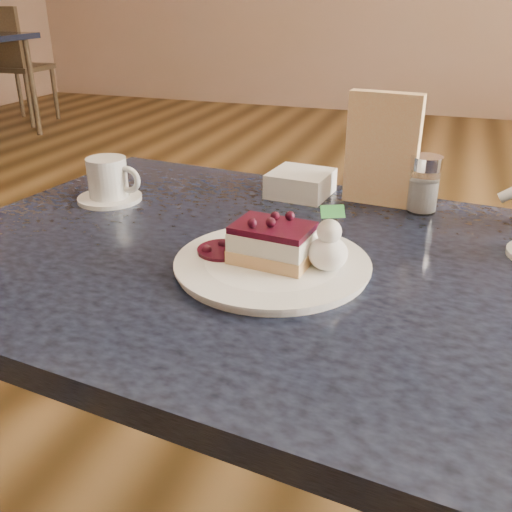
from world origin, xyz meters
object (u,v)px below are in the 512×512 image
(main_table, at_px, (284,299))
(dessert_plate, at_px, (272,265))
(cheesecake_slice, at_px, (273,243))
(coffee_set, at_px, (109,182))

(main_table, distance_m, dessert_plate, 0.09)
(main_table, bearing_deg, dessert_plate, -90.00)
(cheesecake_slice, bearing_deg, main_table, 90.00)
(main_table, distance_m, cheesecake_slice, 0.12)
(dessert_plate, xyz_separation_m, coffee_set, (-0.37, 0.18, 0.03))
(dessert_plate, relative_size, cheesecake_slice, 2.29)
(main_table, xyz_separation_m, dessert_plate, (-0.00, -0.05, 0.08))
(cheesecake_slice, relative_size, coffee_set, 0.92)
(dessert_plate, bearing_deg, cheesecake_slice, 14.04)
(dessert_plate, height_order, coffee_set, coffee_set)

